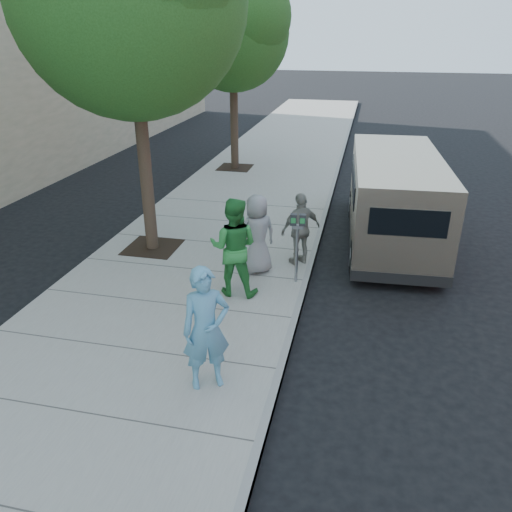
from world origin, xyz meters
The scene contains 10 objects.
ground centered at (0.00, 0.00, 0.00)m, with size 120.00×120.00×0.00m, color black.
sidewalk centered at (-1.00, 0.00, 0.07)m, with size 5.00×60.00×0.15m, color gray.
curb_face centered at (1.44, 0.00, 0.07)m, with size 0.12×60.00×0.16m, color gray.
tree_far centered at (-2.25, 10.00, 4.88)m, with size 3.92×3.80×6.49m.
parking_meter centered at (1.25, 1.41, 1.20)m, with size 0.31×0.13×1.45m.
van centered at (3.17, 4.37, 1.14)m, with size 2.23×5.89×2.15m.
person_officer centered at (0.49, -2.05, 1.07)m, with size 0.67×0.44×1.85m, color #5A9EC0.
person_green_shirt centered at (0.15, 0.69, 1.11)m, with size 0.93×0.73×1.92m, color #2C883A.
person_gray_shirt centered at (0.38, 1.70, 0.99)m, with size 0.82×0.53×1.68m, color gray.
person_striped_polo centered at (1.20, 2.30, 0.95)m, with size 0.93×0.39×1.59m, color gray.
Camera 1 is at (2.43, -7.58, 4.84)m, focal length 35.00 mm.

